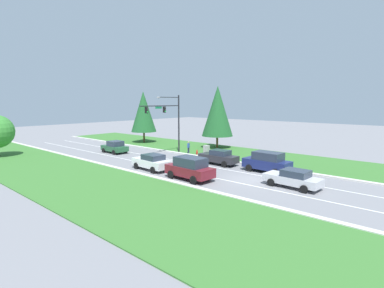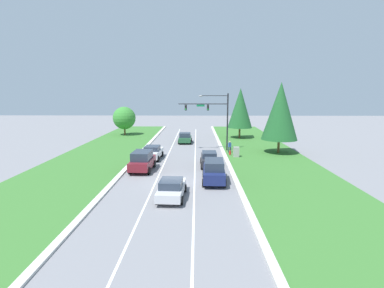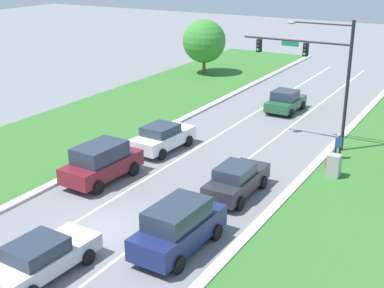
% 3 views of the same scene
% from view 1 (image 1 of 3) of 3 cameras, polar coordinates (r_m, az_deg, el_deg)
% --- Properties ---
extents(ground_plane, '(160.00, 160.00, 0.00)m').
position_cam_1_polar(ground_plane, '(28.55, 11.09, -6.60)').
color(ground_plane, slate).
extents(curb_strip_right, '(0.50, 90.00, 0.15)m').
position_cam_1_polar(curb_strip_right, '(33.41, 16.01, -4.48)').
color(curb_strip_right, beige).
rests_on(curb_strip_right, ground_plane).
extents(curb_strip_left, '(0.50, 90.00, 0.15)m').
position_cam_1_polar(curb_strip_left, '(23.98, 4.16, -9.12)').
color(curb_strip_left, beige).
rests_on(curb_strip_left, ground_plane).
extents(grass_verge_right, '(10.00, 90.00, 0.08)m').
position_cam_1_polar(grass_verge_right, '(38.14, 19.41, -3.14)').
color(grass_verge_right, '#38702D').
rests_on(grass_verge_right, ground_plane).
extents(grass_verge_left, '(10.00, 90.00, 0.08)m').
position_cam_1_polar(grass_verge_left, '(20.28, -5.07, -12.51)').
color(grass_verge_left, '#38702D').
rests_on(grass_verge_left, ground_plane).
extents(lane_stripe_inner_left, '(0.14, 81.00, 0.01)m').
position_cam_1_polar(lane_stripe_inner_left, '(27.05, 9.14, -7.37)').
color(lane_stripe_inner_left, white).
rests_on(lane_stripe_inner_left, ground_plane).
extents(lane_stripe_inner_right, '(0.14, 81.00, 0.01)m').
position_cam_1_polar(lane_stripe_inner_right, '(30.07, 12.83, -5.90)').
color(lane_stripe_inner_right, white).
rests_on(lane_stripe_inner_right, ground_plane).
extents(traffic_signal_mast, '(6.94, 0.41, 8.06)m').
position_cam_1_polar(traffic_signal_mast, '(40.60, -4.43, 5.47)').
color(traffic_signal_mast, black).
rests_on(traffic_signal_mast, ground_plane).
extents(charcoal_sedan, '(1.94, 4.63, 1.70)m').
position_cam_1_polar(charcoal_sedan, '(34.42, 5.11, -2.49)').
color(charcoal_sedan, '#28282D').
rests_on(charcoal_sedan, ground_plane).
extents(silver_sedan, '(2.25, 4.76, 1.54)m').
position_cam_1_polar(silver_sedan, '(26.65, 18.70, -6.20)').
color(silver_sedan, silver).
rests_on(silver_sedan, ground_plane).
extents(burgundy_suv, '(2.38, 4.83, 2.10)m').
position_cam_1_polar(burgundy_suv, '(27.74, -0.41, -4.58)').
color(burgundy_suv, maroon).
rests_on(burgundy_suv, ground_plane).
extents(navy_suv, '(2.24, 4.86, 2.10)m').
position_cam_1_polar(navy_suv, '(31.48, 14.11, -3.31)').
color(navy_suv, navy).
rests_on(navy_suv, ground_plane).
extents(forest_sedan, '(2.19, 4.16, 1.70)m').
position_cam_1_polar(forest_sedan, '(43.44, -14.49, -0.55)').
color(forest_sedan, '#235633').
rests_on(forest_sedan, ground_plane).
extents(white_sedan, '(2.31, 4.75, 1.68)m').
position_cam_1_polar(white_sedan, '(31.91, -7.65, -3.38)').
color(white_sedan, white).
rests_on(white_sedan, ground_plane).
extents(utility_cabinet, '(0.70, 0.60, 1.36)m').
position_cam_1_polar(utility_cabinet, '(40.13, 2.76, -1.22)').
color(utility_cabinet, '#9E9E99').
rests_on(utility_cabinet, ground_plane).
extents(pedestrian, '(0.43, 0.34, 1.69)m').
position_cam_1_polar(pedestrian, '(41.43, -0.67, -0.56)').
color(pedestrian, '#232842').
rests_on(pedestrian, ground_plane).
extents(fire_hydrant, '(0.34, 0.20, 0.70)m').
position_cam_1_polar(fire_hydrant, '(40.37, 0.95, -1.65)').
color(fire_hydrant, red).
rests_on(fire_hydrant, ground_plane).
extents(conifer_near_right_tree, '(4.77, 4.77, 9.55)m').
position_cam_1_polar(conifer_near_right_tree, '(46.10, 4.88, 6.27)').
color(conifer_near_right_tree, brown).
rests_on(conifer_near_right_tree, ground_plane).
extents(conifer_far_right_tree, '(4.37, 4.37, 8.93)m').
position_cam_1_polar(conifer_far_right_tree, '(52.97, -9.23, 6.10)').
color(conifer_far_right_tree, brown).
rests_on(conifer_far_right_tree, ground_plane).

